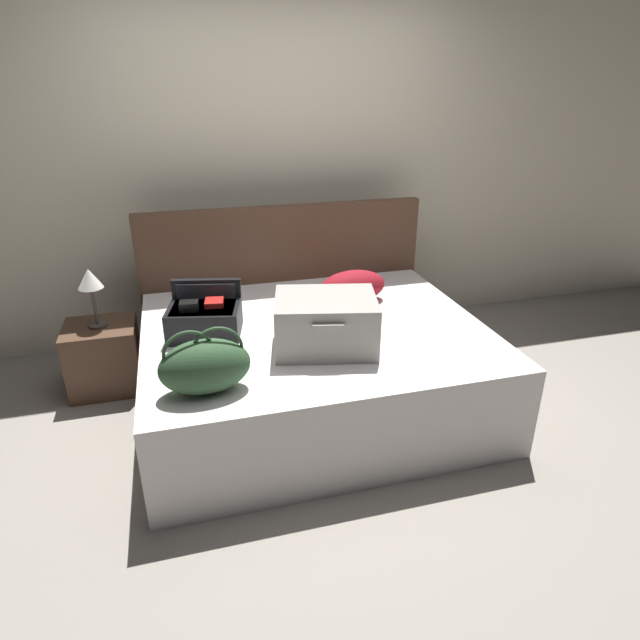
{
  "coord_description": "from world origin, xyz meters",
  "views": [
    {
      "loc": [
        -0.73,
        -2.39,
        1.89
      ],
      "look_at": [
        0.0,
        0.28,
        0.64
      ],
      "focal_mm": 30.14,
      "sensor_mm": 36.0,
      "label": 1
    }
  ],
  "objects_px": {
    "hard_case_large": "(326,322)",
    "duffel_bag": "(205,366)",
    "pillow_near_headboard": "(352,287)",
    "table_lamp": "(90,283)",
    "hard_case_medium": "(205,317)",
    "nightstand": "(104,357)",
    "bed": "(315,367)"
  },
  "relations": [
    {
      "from": "hard_case_medium",
      "to": "nightstand",
      "type": "xyz_separation_m",
      "value": [
        -0.65,
        0.49,
        -0.42
      ]
    },
    {
      "from": "duffel_bag",
      "to": "nightstand",
      "type": "height_order",
      "value": "duffel_bag"
    },
    {
      "from": "hard_case_medium",
      "to": "nightstand",
      "type": "height_order",
      "value": "hard_case_medium"
    },
    {
      "from": "bed",
      "to": "hard_case_medium",
      "type": "height_order",
      "value": "hard_case_medium"
    },
    {
      "from": "bed",
      "to": "table_lamp",
      "type": "xyz_separation_m",
      "value": [
        -1.28,
        0.57,
        0.47
      ]
    },
    {
      "from": "pillow_near_headboard",
      "to": "table_lamp",
      "type": "xyz_separation_m",
      "value": [
        -1.62,
        0.25,
        0.1
      ]
    },
    {
      "from": "hard_case_large",
      "to": "duffel_bag",
      "type": "height_order",
      "value": "duffel_bag"
    },
    {
      "from": "nightstand",
      "to": "table_lamp",
      "type": "bearing_deg",
      "value": -90.0
    },
    {
      "from": "pillow_near_headboard",
      "to": "duffel_bag",
      "type": "bearing_deg",
      "value": -139.11
    },
    {
      "from": "hard_case_large",
      "to": "duffel_bag",
      "type": "distance_m",
      "value": 0.73
    },
    {
      "from": "pillow_near_headboard",
      "to": "table_lamp",
      "type": "bearing_deg",
      "value": 171.2
    },
    {
      "from": "hard_case_medium",
      "to": "duffel_bag",
      "type": "bearing_deg",
      "value": -81.46
    },
    {
      "from": "bed",
      "to": "duffel_bag",
      "type": "bearing_deg",
      "value": -140.34
    },
    {
      "from": "duffel_bag",
      "to": "pillow_near_headboard",
      "type": "bearing_deg",
      "value": 40.89
    },
    {
      "from": "bed",
      "to": "hard_case_large",
      "type": "relative_size",
      "value": 3.22
    },
    {
      "from": "pillow_near_headboard",
      "to": "bed",
      "type": "bearing_deg",
      "value": -136.84
    },
    {
      "from": "hard_case_medium",
      "to": "pillow_near_headboard",
      "type": "height_order",
      "value": "hard_case_medium"
    },
    {
      "from": "bed",
      "to": "duffel_bag",
      "type": "relative_size",
      "value": 4.56
    },
    {
      "from": "bed",
      "to": "pillow_near_headboard",
      "type": "distance_m",
      "value": 0.6
    },
    {
      "from": "bed",
      "to": "duffel_bag",
      "type": "distance_m",
      "value": 0.96
    },
    {
      "from": "bed",
      "to": "hard_case_medium",
      "type": "bearing_deg",
      "value": 172.61
    },
    {
      "from": "duffel_bag",
      "to": "table_lamp",
      "type": "height_order",
      "value": "duffel_bag"
    },
    {
      "from": "hard_case_medium",
      "to": "pillow_near_headboard",
      "type": "bearing_deg",
      "value": 26.42
    },
    {
      "from": "hard_case_medium",
      "to": "nightstand",
      "type": "distance_m",
      "value": 0.91
    },
    {
      "from": "nightstand",
      "to": "hard_case_large",
      "type": "bearing_deg",
      "value": -33.2
    },
    {
      "from": "hard_case_large",
      "to": "hard_case_medium",
      "type": "relative_size",
      "value": 1.34
    },
    {
      "from": "table_lamp",
      "to": "hard_case_large",
      "type": "bearing_deg",
      "value": -33.2
    },
    {
      "from": "pillow_near_headboard",
      "to": "table_lamp",
      "type": "relative_size",
      "value": 1.19
    },
    {
      "from": "hard_case_large",
      "to": "nightstand",
      "type": "bearing_deg",
      "value": 159.76
    },
    {
      "from": "hard_case_medium",
      "to": "pillow_near_headboard",
      "type": "relative_size",
      "value": 1.01
    },
    {
      "from": "bed",
      "to": "table_lamp",
      "type": "bearing_deg",
      "value": 155.85
    },
    {
      "from": "pillow_near_headboard",
      "to": "hard_case_large",
      "type": "bearing_deg",
      "value": -120.96
    }
  ]
}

